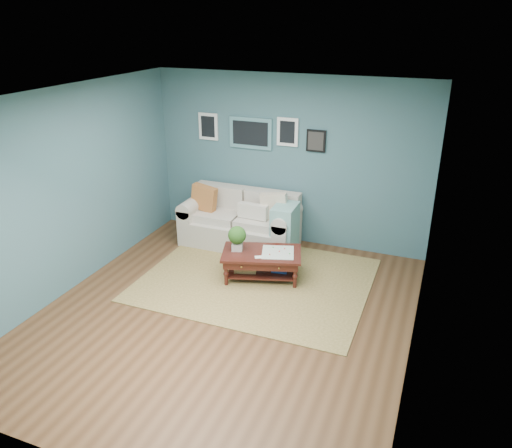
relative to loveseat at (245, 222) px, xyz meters
The scene contains 4 objects.
room_shell 2.26m from the loveseat, 74.43° to the right, with size 5.00×5.02×2.70m.
area_rug 1.27m from the loveseat, 59.94° to the right, with size 3.14×2.51×0.01m, color brown.
loveseat is the anchor object (origin of this frame).
coffee_table 1.14m from the loveseat, 58.63° to the right, with size 1.25×0.94×0.77m.
Camera 1 is at (2.34, -4.84, 3.52)m, focal length 35.00 mm.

